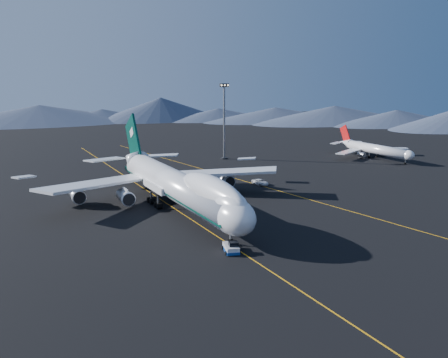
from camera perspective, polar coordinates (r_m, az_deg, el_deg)
name	(u,v)px	position (r m, az deg, el deg)	size (l,w,h in m)	color
ground	(176,210)	(111.92, -5.47, -3.51)	(500.00, 500.00, 0.00)	black
taxiway_line_main	(176,210)	(111.92, -5.47, -3.51)	(0.25, 220.00, 0.01)	orange
taxiway_line_side	(268,188)	(133.56, 5.06, -1.00)	(0.25, 200.00, 0.01)	orange
boeing_747	(176,184)	(110.58, -5.54, -0.60)	(59.62, 72.43, 19.37)	silver
pushback_tug	(231,248)	(85.26, 0.80, -7.93)	(3.36, 4.81, 1.91)	silver
second_jet	(374,149)	(189.50, 16.77, 3.30)	(33.54, 37.90, 10.78)	silver
service_van	(260,182)	(136.92, 4.15, -0.35)	(2.52, 5.47, 1.52)	silver
floodlight_mast	(224,121)	(178.07, 0.02, 6.62)	(3.30, 2.48, 26.75)	black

